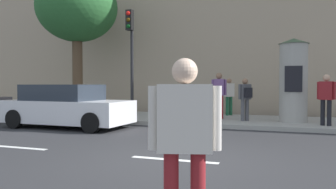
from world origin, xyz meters
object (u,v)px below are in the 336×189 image
at_px(poster_column, 293,80).
at_px(parked_car_dark, 67,107).
at_px(pedestrian_in_dark_shirt, 229,94).
at_px(pedestrian_near_pole, 326,96).
at_px(pedestrian_with_bag, 185,134).
at_px(pedestrian_with_backpack, 245,96).
at_px(traffic_light, 131,46).
at_px(pedestrian_tallest, 219,92).
at_px(street_tree, 77,9).

relative_size(poster_column, parked_car_dark, 0.68).
bearing_deg(pedestrian_in_dark_shirt, pedestrian_near_pole, -36.35).
xyz_separation_m(poster_column, pedestrian_with_bag, (-1.02, -9.97, -0.63)).
bearing_deg(pedestrian_near_pole, pedestrian_with_backpack, 167.90).
relative_size(pedestrian_with_bag, pedestrian_with_backpack, 1.11).
xyz_separation_m(pedestrian_in_dark_shirt, pedestrian_near_pole, (3.60, -2.65, 0.04)).
relative_size(pedestrian_with_backpack, pedestrian_near_pole, 0.94).
distance_m(poster_column, pedestrian_in_dark_shirt, 3.24).
bearing_deg(pedestrian_in_dark_shirt, traffic_light, -134.34).
xyz_separation_m(pedestrian_in_dark_shirt, pedestrian_with_backpack, (0.95, -2.08, -0.01)).
bearing_deg(pedestrian_tallest, pedestrian_near_pole, -16.17).
distance_m(pedestrian_tallest, pedestrian_with_backpack, 1.21).
relative_size(street_tree, pedestrian_near_pole, 3.82).
xyz_separation_m(pedestrian_tallest, pedestrian_in_dark_shirt, (0.13, 1.57, -0.13)).
relative_size(traffic_light, parked_car_dark, 0.93).
bearing_deg(pedestrian_with_bag, traffic_light, 118.85).
xyz_separation_m(pedestrian_tallest, pedestrian_with_backpack, (1.08, -0.51, -0.14)).
bearing_deg(pedestrian_with_backpack, pedestrian_tallest, 154.54).
distance_m(traffic_light, pedestrian_with_backpack, 4.65).
height_order(traffic_light, pedestrian_tallest, traffic_light).
xyz_separation_m(traffic_light, poster_column, (5.76, 1.38, -1.26)).
height_order(poster_column, parked_car_dark, poster_column).
bearing_deg(pedestrian_in_dark_shirt, pedestrian_tallest, -94.90).
distance_m(street_tree, pedestrian_in_dark_shirt, 7.84).
xyz_separation_m(poster_column, pedestrian_in_dark_shirt, (-2.60, 1.85, -0.58)).
height_order(traffic_light, pedestrian_with_backpack, traffic_light).
relative_size(traffic_light, pedestrian_with_backpack, 2.62).
bearing_deg(street_tree, parked_car_dark, -60.99).
relative_size(pedestrian_tallest, parked_car_dark, 0.41).
distance_m(street_tree, pedestrian_with_bag, 13.70).
bearing_deg(street_tree, pedestrian_in_dark_shirt, 13.40).
relative_size(traffic_light, pedestrian_near_pole, 2.46).
height_order(pedestrian_with_backpack, pedestrian_near_pole, pedestrian_near_pole).
bearing_deg(traffic_light, pedestrian_in_dark_shirt, 45.66).
xyz_separation_m(traffic_light, parked_car_dark, (-1.67, -1.64, -2.21)).
bearing_deg(pedestrian_with_backpack, pedestrian_near_pole, -12.10).
distance_m(pedestrian_in_dark_shirt, pedestrian_near_pole, 4.47).
xyz_separation_m(pedestrian_with_bag, parked_car_dark, (-6.40, 6.96, -0.32)).
relative_size(traffic_light, pedestrian_in_dark_shirt, 2.55).
relative_size(street_tree, pedestrian_with_bag, 3.67).
bearing_deg(pedestrian_tallest, street_tree, -179.87).
xyz_separation_m(pedestrian_with_backpack, pedestrian_near_pole, (2.66, -0.57, 0.05)).
xyz_separation_m(pedestrian_with_bag, pedestrian_tallest, (-1.71, 10.25, 0.17)).
bearing_deg(poster_column, parked_car_dark, -157.88).
xyz_separation_m(pedestrian_tallest, parked_car_dark, (-4.69, -3.30, -0.49)).
distance_m(pedestrian_near_pole, parked_car_dark, 8.72).
xyz_separation_m(street_tree, pedestrian_near_pole, (10.25, -1.07, -3.81)).
xyz_separation_m(poster_column, parked_car_dark, (-7.42, -3.02, -0.95)).
bearing_deg(parked_car_dark, pedestrian_tallest, 35.13).
bearing_deg(pedestrian_with_bag, pedestrian_near_pole, 77.54).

